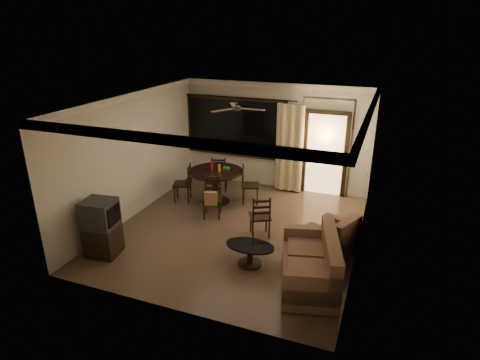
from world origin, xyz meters
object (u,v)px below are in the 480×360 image
at_px(dining_chair_north, 220,180).
at_px(sofa, 313,266).
at_px(dining_chair_west, 183,190).
at_px(armchair, 335,238).
at_px(tv_cabinet, 102,228).
at_px(side_chair, 260,224).
at_px(coffee_table, 250,251).
at_px(dining_chair_east, 250,192).
at_px(dining_table, 216,177).
at_px(dining_chair_south, 212,204).

relative_size(dining_chair_north, sofa, 0.52).
relative_size(dining_chair_west, armchair, 0.95).
distance_m(tv_cabinet, side_chair, 3.13).
bearing_deg(dining_chair_west, sofa, 40.43).
bearing_deg(tv_cabinet, dining_chair_west, 77.74).
bearing_deg(coffee_table, tv_cabinet, -166.49).
relative_size(dining_chair_east, side_chair, 1.01).
xyz_separation_m(sofa, armchair, (0.19, 1.18, -0.04)).
distance_m(sofa, armchair, 1.19).
bearing_deg(armchair, coffee_table, -120.24).
bearing_deg(dining_chair_north, dining_chair_east, 136.76).
bearing_deg(sofa, dining_chair_north, 119.47).
bearing_deg(dining_table, dining_chair_west, -162.12).
bearing_deg(dining_table, side_chair, -39.55).
distance_m(dining_chair_south, side_chair, 1.39).
distance_m(tv_cabinet, coffee_table, 2.85).
relative_size(dining_table, coffee_table, 1.43).
bearing_deg(dining_chair_east, dining_chair_west, 90.00).
distance_m(dining_chair_south, coffee_table, 2.14).
bearing_deg(side_chair, dining_table, -66.84).
bearing_deg(dining_table, sofa, -41.19).
relative_size(tv_cabinet, armchair, 1.13).
height_order(dining_chair_north, side_chair, dining_chair_north).
height_order(dining_table, dining_chair_south, dining_table).
relative_size(armchair, side_chair, 1.06).
height_order(armchair, coffee_table, armchair).
distance_m(dining_chair_west, armchair, 4.08).
xyz_separation_m(dining_table, coffee_table, (1.73, -2.38, -0.38)).
xyz_separation_m(coffee_table, side_chair, (-0.16, 1.08, 0.01)).
xyz_separation_m(dining_chair_west, dining_chair_south, (1.06, -0.56, 0.02)).
xyz_separation_m(dining_chair_west, side_chair, (2.37, -1.04, -0.00)).
bearing_deg(side_chair, dining_chair_north, -75.74).
bearing_deg(armchair, tv_cabinet, -133.96).
relative_size(dining_chair_south, side_chair, 1.01).
distance_m(dining_chair_west, side_chair, 2.58).
bearing_deg(tv_cabinet, dining_chair_east, 53.42).
bearing_deg(side_chair, dining_chair_west, -50.98).
xyz_separation_m(dining_chair_north, sofa, (3.17, -3.31, 0.07)).
bearing_deg(dining_chair_north, sofa, 115.95).
xyz_separation_m(dining_chair_west, dining_chair_north, (0.56, 1.00, 0.00)).
xyz_separation_m(dining_chair_north, side_chair, (1.81, -2.04, -0.00)).
relative_size(dining_chair_north, armchair, 0.95).
relative_size(dining_chair_west, coffee_table, 1.04).
height_order(dining_chair_east, side_chair, dining_chair_east).
bearing_deg(tv_cabinet, dining_chair_south, 52.31).
distance_m(dining_chair_north, tv_cabinet, 3.87).
bearing_deg(dining_chair_east, tv_cabinet, 133.32).
bearing_deg(armchair, dining_chair_north, 171.93).
xyz_separation_m(dining_chair_south, coffee_table, (1.47, -1.56, -0.04)).
xyz_separation_m(dining_table, dining_chair_east, (0.80, 0.25, -0.36)).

